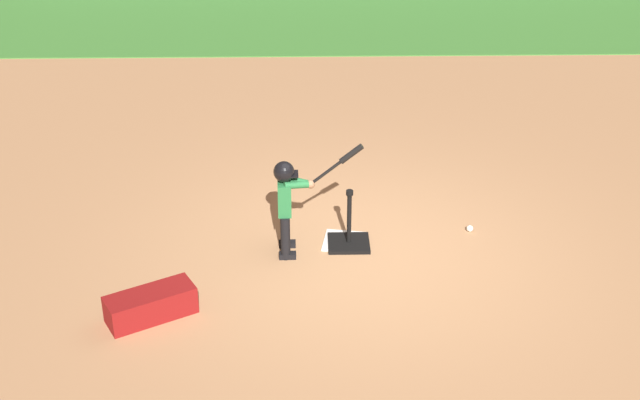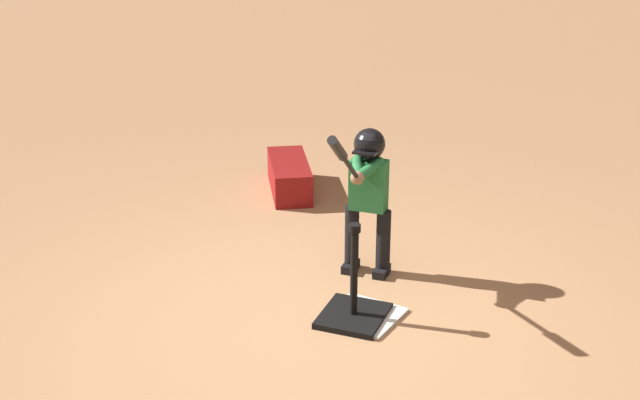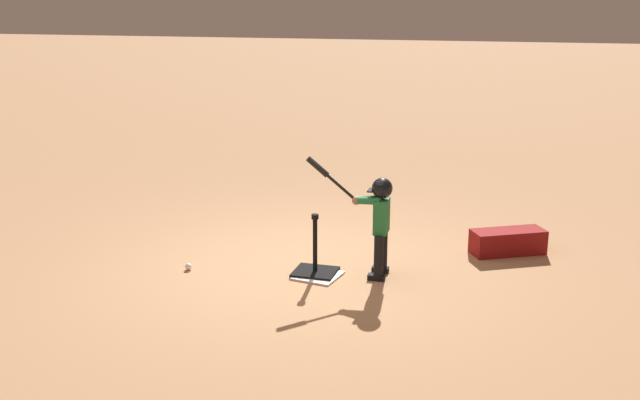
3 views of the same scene
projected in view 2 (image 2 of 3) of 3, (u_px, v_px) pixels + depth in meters
ground_plane at (311, 328)px, 5.66m from camera, size 90.00×90.00×0.00m
home_plate at (364, 315)px, 5.78m from camera, size 0.51×0.51×0.02m
batting_tee at (353, 307)px, 5.73m from camera, size 0.45×0.40×0.67m
batter_child at (367, 184)px, 6.11m from camera, size 0.92×0.34×1.26m
equipment_bag at (289, 176)px, 7.82m from camera, size 0.89×0.69×0.28m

